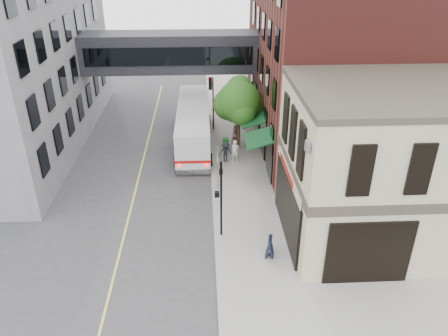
{
  "coord_description": "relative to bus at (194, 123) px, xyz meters",
  "views": [
    {
      "loc": [
        -0.43,
        -17.55,
        14.66
      ],
      "look_at": [
        0.64,
        3.78,
        3.35
      ],
      "focal_mm": 35.0,
      "sensor_mm": 36.0,
      "label": 1
    }
  ],
  "objects": [
    {
      "name": "skyway_bridge",
      "position": [
        -1.78,
        3.44,
        4.8
      ],
      "size": [
        14.0,
        3.18,
        3.0
      ],
      "color": "black",
      "rests_on": "ground"
    },
    {
      "name": "sandwich_board",
      "position": [
        4.02,
        -14.49,
        -0.98
      ],
      "size": [
        0.54,
        0.71,
        1.14
      ],
      "primitive_type": "cube",
      "rotation": [
        0.0,
        0.0,
        -0.22
      ],
      "color": "black",
      "rests_on": "sidewalk_main"
    },
    {
      "name": "pedestrian_b",
      "position": [
        3.29,
        -0.77,
        -0.72
      ],
      "size": [
        1.0,
        0.93,
        1.66
      ],
      "primitive_type": "imported",
      "rotation": [
        0.0,
        0.0,
        0.49
      ],
      "color": "pink",
      "rests_on": "sidewalk_main"
    },
    {
      "name": "pedestrian_c",
      "position": [
        2.33,
        -3.73,
        -0.79
      ],
      "size": [
        1.07,
        0.74,
        1.51
      ],
      "primitive_type": "imported",
      "rotation": [
        0.0,
        0.0,
        0.2
      ],
      "color": "black",
      "rests_on": "sidewalk_main"
    },
    {
      "name": "street_tree",
      "position": [
        3.41,
        -1.34,
        2.22
      ],
      "size": [
        3.8,
        3.2,
        5.6
      ],
      "color": "#382619",
      "rests_on": "sidewalk_main"
    },
    {
      "name": "traffic_signal_far",
      "position": [
        1.48,
        2.44,
        1.64
      ],
      "size": [
        0.53,
        0.28,
        4.5
      ],
      "color": "black",
      "rests_on": "sidewalk_main"
    },
    {
      "name": "corner_building",
      "position": [
        10.19,
        -12.56,
        2.52
      ],
      "size": [
        10.19,
        8.12,
        8.45
      ],
      "color": "tan",
      "rests_on": "ground"
    },
    {
      "name": "brick_building",
      "position": [
        11.2,
        0.44,
        5.29
      ],
      "size": [
        13.76,
        18.0,
        14.0
      ],
      "color": "#571F1B",
      "rests_on": "ground"
    },
    {
      "name": "newspaper_box",
      "position": [
        2.44,
        -1.64,
        -1.07
      ],
      "size": [
        0.49,
        0.44,
        0.94
      ],
      "primitive_type": "cube",
      "rotation": [
        0.0,
        0.0,
        -0.05
      ],
      "color": "#16601F",
      "rests_on": "sidewalk_main"
    },
    {
      "name": "bus",
      "position": [
        0.0,
        0.0,
        0.0
      ],
      "size": [
        2.76,
        11.25,
        3.03
      ],
      "color": "silver",
      "rests_on": "ground"
    },
    {
      "name": "ground",
      "position": [
        1.22,
        -14.56,
        -1.7
      ],
      "size": [
        120.0,
        120.0,
        0.0
      ],
      "primitive_type": "plane",
      "color": "#38383A",
      "rests_on": "ground"
    },
    {
      "name": "pedestrian_a",
      "position": [
        3.02,
        -3.72,
        -0.72
      ],
      "size": [
        0.62,
        0.42,
        1.65
      ],
      "primitive_type": "imported",
      "rotation": [
        0.0,
        0.0,
        -0.04
      ],
      "color": "silver",
      "rests_on": "sidewalk_main"
    },
    {
      "name": "traffic_signal_near",
      "position": [
        1.59,
        -12.56,
        1.29
      ],
      "size": [
        0.44,
        0.22,
        4.6
      ],
      "color": "black",
      "rests_on": "sidewalk_main"
    },
    {
      "name": "lane_marking",
      "position": [
        -3.78,
        -4.56,
        -1.69
      ],
      "size": [
        0.12,
        40.0,
        0.01
      ],
      "primitive_type": "cube",
      "color": "#D8CC4C",
      "rests_on": "ground"
    },
    {
      "name": "street_sign_pole",
      "position": [
        1.61,
        -7.56,
        0.24
      ],
      "size": [
        0.08,
        0.75,
        3.0
      ],
      "color": "gray",
      "rests_on": "sidewalk_main"
    },
    {
      "name": "sidewalk_main",
      "position": [
        3.22,
        -0.56,
        -1.62
      ],
      "size": [
        4.0,
        60.0,
        0.15
      ],
      "primitive_type": "cube",
      "color": "gray",
      "rests_on": "ground"
    }
  ]
}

